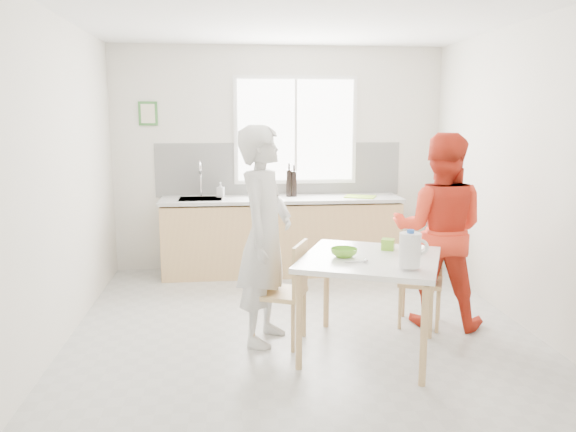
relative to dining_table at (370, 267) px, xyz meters
name	(u,v)px	position (x,y,z in m)	size (l,w,h in m)	color
ground	(302,333)	(-0.48, 0.45, -0.71)	(4.50, 4.50, 0.00)	#B7B7B2
room_shell	(303,144)	(-0.48, 0.45, 0.94)	(4.50, 4.50, 4.50)	silver
window	(296,130)	(-0.28, 2.68, 0.99)	(1.50, 0.06, 1.30)	white
backsplash	(279,169)	(-0.48, 2.69, 0.52)	(3.00, 0.02, 0.65)	white
picture_frame	(148,114)	(-2.03, 2.68, 1.19)	(0.22, 0.03, 0.28)	#3D7C38
kitchen_counter	(281,239)	(-0.48, 2.40, -0.29)	(2.84, 0.64, 1.37)	#DEBB77
dining_table	(370,267)	(0.00, 0.00, 0.00)	(1.34, 1.34, 0.79)	white
chair_left	(287,288)	(-0.63, 0.27, -0.23)	(0.52, 0.52, 0.86)	#DEBB77
chair_far	(421,275)	(0.64, 0.61, -0.26)	(0.49, 0.49, 0.82)	#DEBB77
person_white	(265,236)	(-0.80, 0.34, 0.19)	(0.66, 0.43, 1.80)	silver
person_red	(439,230)	(0.77, 0.58, 0.16)	(0.84, 0.66, 1.73)	red
bowl_green	(344,253)	(-0.20, 0.03, 0.11)	(0.21, 0.21, 0.07)	#6DBA2B
bowl_white	(412,249)	(0.37, 0.11, 0.11)	(0.20, 0.20, 0.05)	white
milk_jug	(410,250)	(0.19, -0.38, 0.23)	(0.21, 0.15, 0.27)	white
green_box	(388,244)	(0.20, 0.22, 0.13)	(0.10, 0.10, 0.09)	#77BD2B
spoon	(355,262)	(-0.16, -0.17, 0.09)	(0.01, 0.01, 0.16)	#A5A5AA
cutting_board	(360,197)	(0.46, 2.33, 0.22)	(0.35, 0.25, 0.01)	#9ACF2F
wine_bottle_a	(289,183)	(-0.38, 2.47, 0.37)	(0.07, 0.07, 0.32)	black
wine_bottle_b	(294,184)	(-0.32, 2.47, 0.36)	(0.07, 0.07, 0.30)	black
jar_amber	(290,189)	(-0.37, 2.52, 0.29)	(0.06, 0.06, 0.16)	#90581F
soap_bottle	(221,190)	(-1.19, 2.51, 0.30)	(0.08, 0.08, 0.18)	#999999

